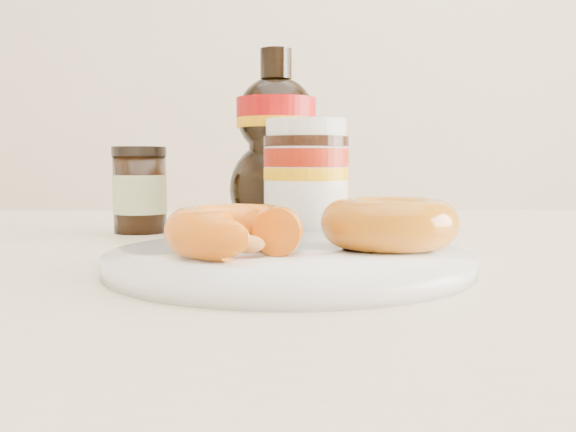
{
  "coord_description": "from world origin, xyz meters",
  "views": [
    {
      "loc": [
        -0.03,
        -0.46,
        0.83
      ],
      "look_at": [
        -0.02,
        0.05,
        0.79
      ],
      "focal_mm": 40.0,
      "sensor_mm": 36.0,
      "label": 1
    }
  ],
  "objects_px": {
    "nutella_jar": "(306,175)",
    "syrup_bottle": "(276,142)",
    "dining_table": "(311,342)",
    "donut_whole": "(389,223)",
    "dark_jar": "(140,191)",
    "plate": "(289,260)",
    "donut_bitten": "(234,231)"
  },
  "relations": [
    {
      "from": "plate",
      "to": "dark_jar",
      "type": "height_order",
      "value": "dark_jar"
    },
    {
      "from": "donut_bitten",
      "to": "donut_whole",
      "type": "bearing_deg",
      "value": 33.88
    },
    {
      "from": "donut_whole",
      "to": "dark_jar",
      "type": "distance_m",
      "value": 0.32
    },
    {
      "from": "donut_bitten",
      "to": "syrup_bottle",
      "type": "height_order",
      "value": "syrup_bottle"
    },
    {
      "from": "dining_table",
      "to": "plate",
      "type": "height_order",
      "value": "plate"
    },
    {
      "from": "dining_table",
      "to": "nutella_jar",
      "type": "relative_size",
      "value": 11.61
    },
    {
      "from": "donut_bitten",
      "to": "syrup_bottle",
      "type": "bearing_deg",
      "value": 99.37
    },
    {
      "from": "donut_whole",
      "to": "dark_jar",
      "type": "height_order",
      "value": "dark_jar"
    },
    {
      "from": "plate",
      "to": "dark_jar",
      "type": "bearing_deg",
      "value": 123.51
    },
    {
      "from": "dining_table",
      "to": "nutella_jar",
      "type": "bearing_deg",
      "value": 91.16
    },
    {
      "from": "donut_whole",
      "to": "nutella_jar",
      "type": "relative_size",
      "value": 0.87
    },
    {
      "from": "plate",
      "to": "donut_whole",
      "type": "xyz_separation_m",
      "value": [
        0.08,
        0.02,
        0.02
      ]
    },
    {
      "from": "donut_whole",
      "to": "nutella_jar",
      "type": "distance_m",
      "value": 0.17
    },
    {
      "from": "dark_jar",
      "to": "donut_bitten",
      "type": "bearing_deg",
      "value": -64.7
    },
    {
      "from": "dining_table",
      "to": "donut_whole",
      "type": "height_order",
      "value": "donut_whole"
    },
    {
      "from": "syrup_bottle",
      "to": "dark_jar",
      "type": "bearing_deg",
      "value": 176.86
    },
    {
      "from": "syrup_bottle",
      "to": "dark_jar",
      "type": "relative_size",
      "value": 2.1
    },
    {
      "from": "donut_bitten",
      "to": "nutella_jar",
      "type": "bearing_deg",
      "value": 89.07
    },
    {
      "from": "plate",
      "to": "nutella_jar",
      "type": "bearing_deg",
      "value": 83.69
    },
    {
      "from": "donut_bitten",
      "to": "plate",
      "type": "bearing_deg",
      "value": 37.35
    },
    {
      "from": "nutella_jar",
      "to": "dark_jar",
      "type": "height_order",
      "value": "nutella_jar"
    },
    {
      "from": "nutella_jar",
      "to": "syrup_bottle",
      "type": "distance_m",
      "value": 0.07
    },
    {
      "from": "donut_bitten",
      "to": "nutella_jar",
      "type": "height_order",
      "value": "nutella_jar"
    },
    {
      "from": "donut_bitten",
      "to": "syrup_bottle",
      "type": "relative_size",
      "value": 0.49
    },
    {
      "from": "plate",
      "to": "nutella_jar",
      "type": "relative_size",
      "value": 2.21
    },
    {
      "from": "donut_whole",
      "to": "syrup_bottle",
      "type": "height_order",
      "value": "syrup_bottle"
    },
    {
      "from": "dark_jar",
      "to": "plate",
      "type": "bearing_deg",
      "value": -56.49
    },
    {
      "from": "plate",
      "to": "syrup_bottle",
      "type": "xyz_separation_m",
      "value": [
        -0.01,
        0.23,
        0.09
      ]
    },
    {
      "from": "donut_bitten",
      "to": "dark_jar",
      "type": "distance_m",
      "value": 0.29
    },
    {
      "from": "syrup_bottle",
      "to": "dining_table",
      "type": "bearing_deg",
      "value": -76.74
    },
    {
      "from": "dining_table",
      "to": "dark_jar",
      "type": "height_order",
      "value": "dark_jar"
    },
    {
      "from": "donut_whole",
      "to": "syrup_bottle",
      "type": "bearing_deg",
      "value": 112.38
    }
  ]
}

